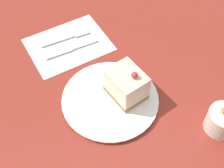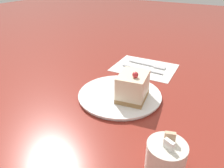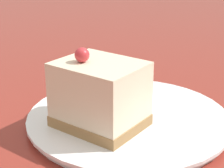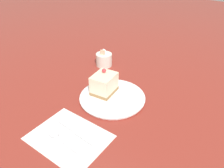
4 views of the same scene
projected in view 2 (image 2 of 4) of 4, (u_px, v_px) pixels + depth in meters
ground_plane at (129, 94)px, 0.67m from camera, size 4.00×4.00×0.00m
plate at (120, 95)px, 0.65m from camera, size 0.25×0.25×0.01m
cake_slice at (133, 87)px, 0.61m from camera, size 0.10×0.09×0.09m
napkin at (144, 67)px, 0.84m from camera, size 0.19×0.24×0.00m
fork at (150, 65)px, 0.85m from camera, size 0.02×0.15×0.00m
knife at (138, 68)px, 0.83m from camera, size 0.02×0.16×0.00m
sugar_bowl at (166, 156)px, 0.41m from camera, size 0.08×0.08×0.08m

